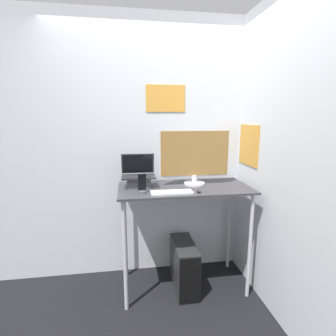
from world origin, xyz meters
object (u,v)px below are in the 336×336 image
at_px(laptop, 138,178).
at_px(computer_tower, 184,266).
at_px(monitor, 195,157).
at_px(mouse, 199,191).
at_px(cell_phone, 142,187).
at_px(keyboard, 172,192).

height_order(laptop, computer_tower, laptop).
xyz_separation_m(monitor, mouse, (-0.03, -0.27, -0.25)).
distance_m(laptop, computer_tower, 0.96).
bearing_deg(mouse, cell_phone, 173.93).
bearing_deg(cell_phone, laptop, 95.59).
bearing_deg(keyboard, monitor, 43.95).
distance_m(laptop, mouse, 0.57).
xyz_separation_m(monitor, cell_phone, (-0.50, -0.21, -0.20)).
bearing_deg(computer_tower, monitor, 42.40).
bearing_deg(keyboard, computer_tower, 45.04).
xyz_separation_m(keyboard, mouse, (0.23, -0.02, 0.00)).
relative_size(laptop, mouse, 5.39).
bearing_deg(laptop, cell_phone, -84.41).
xyz_separation_m(keyboard, cell_phone, (-0.24, 0.03, 0.05)).
bearing_deg(monitor, cell_phone, -156.83).
distance_m(keyboard, mouse, 0.23).
height_order(cell_phone, computer_tower, cell_phone).
xyz_separation_m(laptop, keyboard, (0.27, -0.25, -0.07)).
height_order(monitor, mouse, monitor).
relative_size(keyboard, computer_tower, 0.71).
distance_m(monitor, mouse, 0.36).
relative_size(cell_phone, computer_tower, 0.34).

